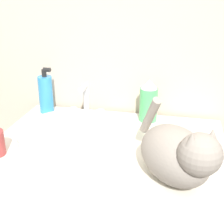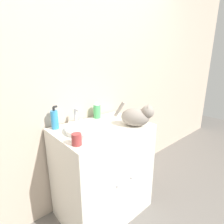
% 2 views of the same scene
% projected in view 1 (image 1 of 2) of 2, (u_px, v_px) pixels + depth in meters
% --- Properties ---
extents(wall_back, '(6.00, 0.05, 2.50)m').
position_uv_depth(wall_back, '(127.00, 22.00, 1.25)').
color(wall_back, '#C6B29E').
rests_on(wall_back, ground_plane).
extents(sink_basin, '(0.37, 0.37, 0.04)m').
position_uv_depth(sink_basin, '(71.00, 133.00, 1.12)').
color(sink_basin, silver).
rests_on(sink_basin, vanity_cabinet).
extents(faucet, '(0.15, 0.08, 0.15)m').
position_uv_depth(faucet, '(86.00, 104.00, 1.28)').
color(faucet, silver).
rests_on(faucet, vanity_cabinet).
extents(cat, '(0.28, 0.32, 0.21)m').
position_uv_depth(cat, '(178.00, 154.00, 0.84)').
color(cat, gray).
rests_on(cat, vanity_cabinet).
extents(soap_bottle, '(0.06, 0.06, 0.20)m').
position_uv_depth(soap_bottle, '(46.00, 94.00, 1.32)').
color(soap_bottle, '#338CCC').
rests_on(soap_bottle, vanity_cabinet).
extents(spray_bottle, '(0.07, 0.07, 0.17)m').
position_uv_depth(spray_bottle, '(149.00, 101.00, 1.24)').
color(spray_bottle, '#4CB266').
rests_on(spray_bottle, vanity_cabinet).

